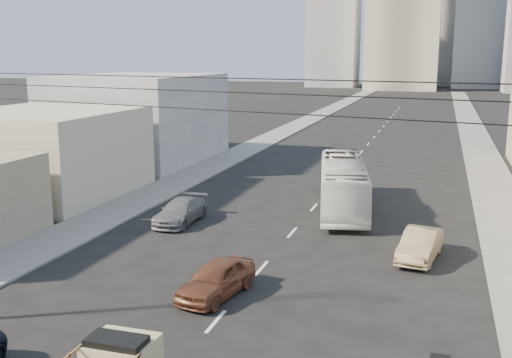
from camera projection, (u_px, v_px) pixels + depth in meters
The scene contains 13 objects.
sidewalk_left at pixel (296, 126), 83.80m from camera, with size 3.50×180.00×0.12m, color slate.
sidewalk_right at pixel (473, 132), 77.01m from camera, with size 3.50×180.00×0.12m, color slate.
lane_dashes at pixel (365, 148), 64.51m from camera, with size 0.15×104.00×0.01m.
city_bus at pixel (343, 185), 38.38m from camera, with size 2.77×11.85×3.30m, color silver.
sedan_brown at pixel (216, 279), 24.67m from camera, with size 1.74×4.33×1.48m, color brown.
sedan_tan at pixel (420, 245), 29.13m from camera, with size 1.55×4.44×1.46m, color #957D57.
sedan_grey at pixel (180, 211), 35.52m from camera, with size 1.94×4.77×1.39m, color slate.
overhead_wires at pixel (115, 90), 14.51m from camera, with size 23.01×5.02×0.72m.
bldg_left_mid at pixel (45, 153), 42.26m from camera, with size 11.00×12.00×6.00m, color beige.
bldg_left_far at pixel (139, 118), 56.24m from camera, with size 12.00×16.00×8.00m, color gray.
midrise_ne at pixel (483, 20), 178.76m from camera, with size 16.00×16.00×40.00m, color gray.
midrise_nw at pixel (334, 32), 187.40m from camera, with size 15.00×15.00×34.00m, color gray.
midrise_back at pixel (442, 17), 195.85m from camera, with size 18.00×18.00×44.00m, color gray.
Camera 1 is at (7.60, -11.48, 9.78)m, focal length 42.00 mm.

